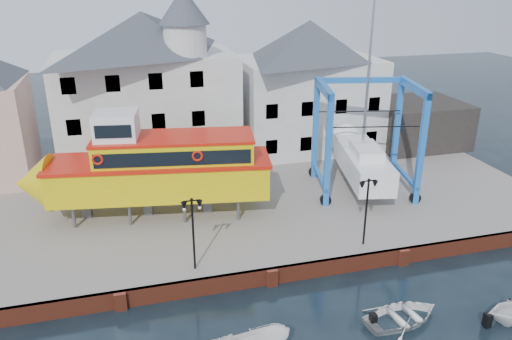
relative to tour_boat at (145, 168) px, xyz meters
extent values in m
plane|color=black|center=(5.96, -8.47, -4.30)|extent=(140.00, 140.00, 0.00)
cube|color=slate|center=(5.96, 2.53, -3.80)|extent=(44.00, 22.00, 1.00)
cube|color=maroon|center=(5.96, -8.35, -3.80)|extent=(44.00, 0.25, 1.00)
cube|color=maroon|center=(-2.04, -8.52, -3.80)|extent=(0.60, 0.36, 1.00)
cube|color=maroon|center=(5.96, -8.52, -3.80)|extent=(0.60, 0.36, 1.00)
cube|color=maroon|center=(13.96, -8.52, -3.80)|extent=(0.60, 0.36, 1.00)
cube|color=#B9B8B3|center=(0.96, 10.03, 1.20)|extent=(14.00, 8.00, 9.00)
pyramid|color=#3C3F48|center=(0.96, 10.03, 7.30)|extent=(14.00, 8.00, 3.20)
cube|color=black|center=(-4.54, 6.07, -1.70)|extent=(1.00, 0.08, 1.20)
cube|color=black|center=(-1.54, 6.07, -1.70)|extent=(1.00, 0.08, 1.20)
cube|color=black|center=(1.46, 6.07, -1.70)|extent=(1.00, 0.08, 1.20)
cube|color=black|center=(4.46, 6.07, -1.70)|extent=(1.00, 0.08, 1.20)
cube|color=black|center=(-4.54, 6.07, 1.30)|extent=(1.00, 0.08, 1.20)
cube|color=black|center=(-1.54, 6.07, 1.30)|extent=(1.00, 0.08, 1.20)
cube|color=black|center=(1.46, 6.07, 1.30)|extent=(1.00, 0.08, 1.20)
cube|color=black|center=(4.46, 6.07, 1.30)|extent=(1.00, 0.08, 1.20)
cube|color=black|center=(-4.54, 6.07, 4.30)|extent=(1.00, 0.08, 1.20)
cube|color=black|center=(-1.54, 6.07, 4.30)|extent=(1.00, 0.08, 1.20)
cube|color=black|center=(1.46, 6.07, 4.30)|extent=(1.00, 0.08, 1.20)
cube|color=black|center=(4.46, 6.07, 4.30)|extent=(1.00, 0.08, 1.20)
cylinder|color=#B9B8B3|center=(3.96, 7.63, 6.90)|extent=(3.20, 3.20, 2.40)
cone|color=#3C3F48|center=(3.96, 7.63, 9.40)|extent=(3.80, 3.80, 2.60)
cube|color=#B9B8B3|center=(14.96, 10.53, 0.70)|extent=(12.00, 8.00, 8.00)
pyramid|color=#3C3F48|center=(14.96, 10.53, 6.30)|extent=(12.00, 8.00, 3.20)
cube|color=black|center=(10.46, 6.57, -1.70)|extent=(1.00, 0.08, 1.20)
cube|color=black|center=(13.46, 6.57, -1.70)|extent=(1.00, 0.08, 1.20)
cube|color=black|center=(16.46, 6.57, -1.70)|extent=(1.00, 0.08, 1.20)
cube|color=black|center=(19.46, 6.57, -1.70)|extent=(1.00, 0.08, 1.20)
cube|color=black|center=(10.46, 6.57, 1.30)|extent=(1.00, 0.08, 1.20)
cube|color=black|center=(13.46, 6.57, 1.30)|extent=(1.00, 0.08, 1.20)
cube|color=black|center=(16.46, 6.57, 1.30)|extent=(1.00, 0.08, 1.20)
cube|color=black|center=(19.46, 6.57, 1.30)|extent=(1.00, 0.08, 1.20)
cube|color=black|center=(24.96, 8.53, -1.30)|extent=(8.00, 7.00, 4.00)
cylinder|color=black|center=(1.96, -7.27, -1.30)|extent=(0.12, 0.12, 4.00)
cube|color=black|center=(1.96, -7.27, 0.75)|extent=(0.90, 0.06, 0.06)
sphere|color=black|center=(1.96, -7.27, 0.82)|extent=(0.16, 0.16, 0.16)
cone|color=black|center=(1.56, -7.27, 0.48)|extent=(0.32, 0.32, 0.45)
sphere|color=white|center=(1.56, -7.27, 0.30)|extent=(0.18, 0.18, 0.18)
cone|color=black|center=(2.36, -7.27, 0.48)|extent=(0.32, 0.32, 0.45)
sphere|color=white|center=(2.36, -7.27, 0.30)|extent=(0.18, 0.18, 0.18)
cylinder|color=black|center=(11.96, -7.27, -1.30)|extent=(0.12, 0.12, 4.00)
cube|color=black|center=(11.96, -7.27, 0.75)|extent=(0.90, 0.06, 0.06)
sphere|color=black|center=(11.96, -7.27, 0.82)|extent=(0.16, 0.16, 0.16)
cone|color=black|center=(11.56, -7.27, 0.48)|extent=(0.32, 0.32, 0.45)
sphere|color=white|center=(11.56, -7.27, 0.30)|extent=(0.18, 0.18, 0.18)
cone|color=black|center=(12.36, -7.27, 0.48)|extent=(0.32, 0.32, 0.45)
sphere|color=white|center=(12.36, -7.27, 0.30)|extent=(0.18, 0.18, 0.18)
cylinder|color=#59595E|center=(-4.62, -0.64, -2.56)|extent=(0.23, 0.23, 1.47)
cylinder|color=#59595E|center=(-4.18, 2.07, -2.56)|extent=(0.23, 0.23, 1.47)
cylinder|color=#59595E|center=(-1.23, -1.19, -2.56)|extent=(0.23, 0.23, 1.47)
cylinder|color=#59595E|center=(-0.79, 1.52, -2.56)|extent=(0.23, 0.23, 1.47)
cylinder|color=#59595E|center=(2.17, -1.74, -2.56)|extent=(0.23, 0.23, 1.47)
cylinder|color=#59595E|center=(2.61, 0.97, -2.56)|extent=(0.23, 0.23, 1.47)
cylinder|color=#59595E|center=(5.56, -2.29, -2.56)|extent=(0.23, 0.23, 1.47)
cylinder|color=#59595E|center=(6.00, 0.42, -2.56)|extent=(0.23, 0.23, 1.47)
cube|color=#59595E|center=(-3.92, 0.64, -2.56)|extent=(0.66, 0.58, 1.47)
cube|color=#59595E|center=(-0.04, 0.01, -2.56)|extent=(0.66, 0.58, 1.47)
cube|color=#59595E|center=(3.84, -0.62, -2.56)|extent=(0.66, 0.58, 1.47)
cube|color=#D3A805|center=(0.93, -0.15, -0.74)|extent=(14.17, 5.88, 2.16)
cone|color=#D3A805|center=(-6.92, 1.12, -0.74)|extent=(2.73, 4.03, 3.73)
cube|color=red|center=(0.93, -0.15, 0.43)|extent=(14.49, 6.08, 0.22)
cube|color=#D3A805|center=(1.90, -0.31, 1.12)|extent=(10.23, 4.87, 1.57)
cube|color=black|center=(1.63, -1.98, 1.17)|extent=(9.32, 1.56, 0.88)
cube|color=black|center=(2.17, 1.37, 1.17)|extent=(9.32, 1.56, 0.88)
cube|color=red|center=(1.90, -0.31, 2.00)|extent=(10.44, 4.99, 0.18)
cube|color=white|center=(-1.49, 0.24, 2.80)|extent=(2.93, 2.93, 1.79)
cube|color=black|center=(-1.70, -1.05, 2.88)|extent=(2.13, 0.40, 0.79)
torus|color=red|center=(-2.74, -1.33, 1.32)|extent=(0.70, 0.25, 0.69)
torus|color=red|center=(3.08, -2.27, 1.32)|extent=(0.70, 0.25, 0.69)
cube|color=#1555A8|center=(11.83, -1.75, 0.59)|extent=(0.46, 0.46, 7.78)
cylinder|color=black|center=(11.83, -1.75, -2.91)|extent=(0.82, 0.44, 0.78)
cube|color=#1555A8|center=(12.92, 3.30, 0.59)|extent=(0.46, 0.46, 7.78)
cylinder|color=black|center=(12.92, 3.30, -2.91)|extent=(0.82, 0.44, 0.78)
cube|color=#1555A8|center=(17.97, -3.07, 0.59)|extent=(0.46, 0.46, 7.78)
cylinder|color=black|center=(17.97, -3.07, -2.91)|extent=(0.82, 0.44, 0.78)
cube|color=#1555A8|center=(19.06, 1.98, 0.59)|extent=(0.46, 0.46, 7.78)
cylinder|color=black|center=(19.06, 1.98, -2.91)|extent=(0.82, 0.44, 0.78)
cube|color=#1555A8|center=(12.38, 0.77, 4.29)|extent=(1.55, 5.51, 0.54)
cube|color=#1555A8|center=(12.38, 0.77, -2.19)|extent=(1.44, 5.49, 0.23)
cube|color=#1555A8|center=(18.52, -0.55, 4.29)|extent=(1.55, 5.51, 0.54)
cube|color=#1555A8|center=(18.52, -0.55, -2.19)|extent=(1.44, 5.49, 0.23)
cube|color=#1555A8|center=(15.99, 2.64, 4.29)|extent=(6.60, 1.78, 0.39)
cube|color=white|center=(15.45, 0.11, -1.30)|extent=(4.25, 8.69, 1.78)
cone|color=white|center=(16.49, 4.95, -1.30)|extent=(2.87, 2.28, 2.56)
cube|color=#59595E|center=(15.45, 0.11, -2.58)|extent=(0.68, 2.01, 0.78)
cube|color=white|center=(15.33, -0.43, -0.08)|extent=(2.44, 3.63, 0.67)
cylinder|color=#99999E|center=(15.56, 0.66, 5.70)|extent=(0.19, 0.19, 12.22)
cube|color=black|center=(15.03, -1.84, 2.09)|extent=(5.96, 1.39, 0.05)
cube|color=black|center=(15.87, 2.07, 2.09)|extent=(5.96, 1.39, 0.05)
imported|color=white|center=(11.25, -13.06, -4.30)|extent=(4.38, 3.41, 0.83)
camera|label=1|loc=(-0.91, -30.49, 11.65)|focal=35.00mm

